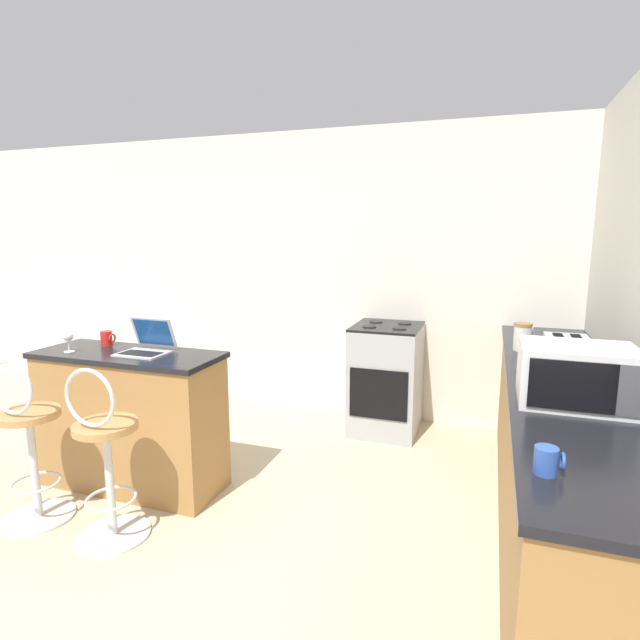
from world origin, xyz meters
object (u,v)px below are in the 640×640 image
bar_stool_near (29,445)px  toaster (567,353)px  microwave (576,375)px  stove_range (386,378)px  mug_red (107,338)px  laptop (147,344)px  storage_jar (522,337)px  bar_stool_far (106,459)px  mug_white (525,328)px  mug_blue (547,461)px  wine_glass_short (68,337)px

bar_stool_near → toaster: 3.15m
toaster → microwave: bearing=-93.8°
stove_range → mug_red: 2.23m
laptop → storage_jar: 2.45m
microwave → storage_jar: microwave is taller
bar_stool_far → microwave: 2.43m
toaster → storage_jar: bearing=119.2°
mug_white → toaster: bearing=-80.4°
laptop → stove_range: bearing=48.5°
microwave → mug_red: size_ratio=4.73×
bar_stool_far → storage_jar: 2.65m
bar_stool_far → laptop: bearing=104.0°
bar_stool_near → laptop: 0.88m
microwave → toaster: bearing=86.2°
stove_range → microwave: bearing=-53.8°
mug_red → mug_blue: size_ratio=1.10×
microwave → toaster: (0.04, 0.65, -0.04)m
toaster → mug_red: toaster is taller
bar_stool_far → mug_white: size_ratio=10.01×
toaster → mug_red: (-2.91, -0.39, -0.04)m
mug_red → wine_glass_short: 0.26m
bar_stool_near → laptop: laptop is taller
laptop → mug_white: (2.35, 1.45, -0.01)m
bar_stool_far → microwave: microwave is taller
mug_red → mug_white: (2.74, 1.38, -0.01)m
microwave → mug_blue: 0.80m
toaster → stove_range: size_ratio=0.33×
wine_glass_short → bar_stool_far: bearing=-33.9°
bar_stool_near → microwave: 2.97m
mug_white → mug_blue: 2.40m
stove_range → mug_blue: mug_blue is taller
mug_white → stove_range: bearing=179.9°
stove_range → mug_blue: 2.65m
stove_range → mug_white: (1.07, -0.00, 0.51)m
stove_range → mug_blue: bearing=-67.2°
stove_range → wine_glass_short: bearing=-137.8°
bar_stool_far → storage_jar: bearing=33.8°
bar_stool_far → mug_blue: mug_blue is taller
bar_stool_near → stove_range: size_ratio=1.08×
toaster → mug_blue: 1.44m
microwave → wine_glass_short: bearing=179.5°
storage_jar → laptop: bearing=-159.6°
bar_stool_near → storage_jar: (2.71, 1.44, 0.55)m
bar_stool_near → bar_stool_far: size_ratio=1.00×
toaster → mug_white: size_ratio=3.02×
stove_range → storage_jar: 1.30m
mug_red → mug_white: bearing=26.6°
laptop → toaster: bearing=10.5°
bar_stool_near → stove_range: bar_stool_near is taller
laptop → bar_stool_near: bearing=-124.7°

